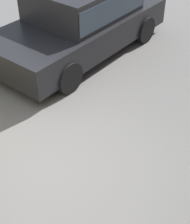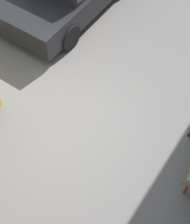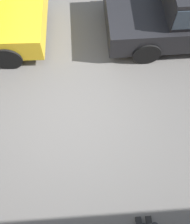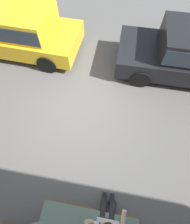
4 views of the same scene
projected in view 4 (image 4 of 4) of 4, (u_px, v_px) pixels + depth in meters
name	position (u px, v px, depth m)	size (l,w,h in m)	color
ground_plane	(78.00, 109.00, 5.32)	(60.00, 60.00, 0.00)	#565451
person_on_phone	(107.00, 219.00, 3.27)	(0.73, 0.74, 1.36)	black
parked_car_mid	(19.00, 29.00, 5.93)	(4.30, 2.10, 1.52)	gold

